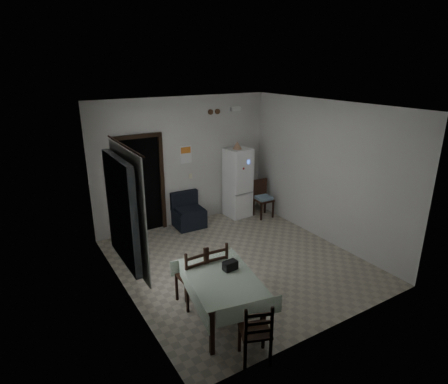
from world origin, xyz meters
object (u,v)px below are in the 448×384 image
object	(u,v)px
dining_chair_far_left	(192,275)
dining_chair_near_head	(255,330)
dining_chair_far_right	(211,269)
fridge	(238,183)
navy_seat	(189,210)
dining_table	(222,298)
corner_chair	(264,199)

from	to	relation	value
dining_chair_far_left	dining_chair_near_head	bearing A→B (deg)	93.23
dining_chair_far_right	dining_chair_far_left	bearing A→B (deg)	2.92
fridge	navy_seat	xyz separation A→B (m)	(-1.32, -0.00, -0.44)
fridge	dining_chair_far_right	bearing A→B (deg)	-133.24
dining_chair_near_head	navy_seat	bearing A→B (deg)	-83.78
dining_chair_near_head	dining_chair_far_left	bearing A→B (deg)	-63.57
dining_table	dining_chair_near_head	size ratio (longest dim) A/B	1.60
fridge	dining_chair_near_head	xyz separation A→B (m)	(-2.42, -4.09, -0.40)
fridge	navy_seat	bearing A→B (deg)	176.97
dining_chair_near_head	corner_chair	bearing A→B (deg)	-106.99
corner_chair	navy_seat	bearing A→B (deg)	170.20
dining_table	dining_chair_near_head	distance (m)	0.88
navy_seat	dining_table	world-z (taller)	navy_seat
dining_table	dining_chair_far_right	world-z (taller)	dining_chair_far_right
dining_chair_near_head	dining_chair_far_right	bearing A→B (deg)	-76.60
dining_table	fridge	bearing A→B (deg)	63.78
dining_chair_far_left	dining_chair_far_right	size ratio (longest dim) A/B	1.00
fridge	dining_chair_far_left	distance (m)	3.67
fridge	dining_chair_far_right	distance (m)	3.46
dining_chair_far_left	dining_chair_far_right	world-z (taller)	dining_chair_far_right
dining_table	dining_chair_far_left	world-z (taller)	dining_chair_far_left
dining_chair_far_right	dining_chair_near_head	distance (m)	1.48
fridge	dining_table	size ratio (longest dim) A/B	1.20
fridge	dining_chair_far_right	size ratio (longest dim) A/B	1.70
navy_seat	corner_chair	xyz separation A→B (m)	(1.81, -0.41, 0.06)
dining_table	dining_chair_far_left	xyz separation A→B (m)	(-0.18, 0.60, 0.13)
navy_seat	dining_chair_far_left	size ratio (longest dim) A/B	0.80
navy_seat	dining_chair_far_left	xyz separation A→B (m)	(-1.23, -2.62, 0.10)
corner_chair	dining_chair_far_left	world-z (taller)	dining_chair_far_left
navy_seat	dining_table	distance (m)	3.39
navy_seat	fridge	bearing A→B (deg)	1.91
navy_seat	corner_chair	distance (m)	1.85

